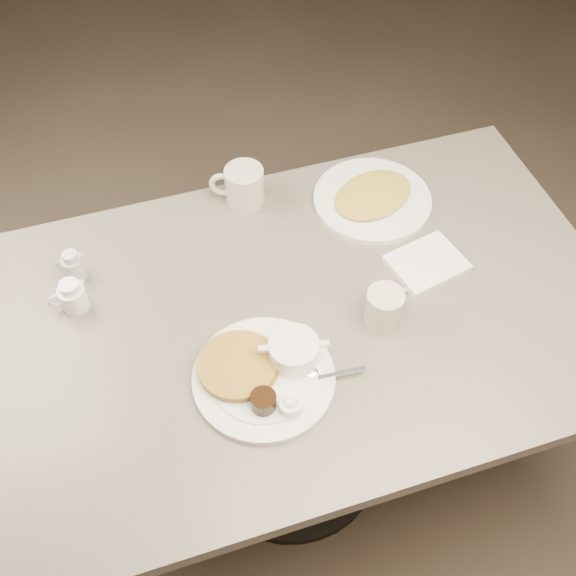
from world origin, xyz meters
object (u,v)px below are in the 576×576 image
object	(u,v)px
diner_table	(290,354)
main_plate	(266,370)
creamer_right	(73,266)
hash_plate	(373,198)
coffee_mug_far	(243,186)
creamer_left	(72,296)
coffee_mug_near	(385,306)

from	to	relation	value
diner_table	main_plate	size ratio (longest dim) A/B	3.89
creamer_right	hash_plate	size ratio (longest dim) A/B	0.20
coffee_mug_far	creamer_right	size ratio (longest dim) A/B	1.88
diner_table	creamer_right	bearing A→B (deg)	150.05
diner_table	main_plate	bearing A→B (deg)	-125.65
hash_plate	creamer_left	bearing A→B (deg)	-172.17
diner_table	coffee_mug_far	xyz separation A→B (m)	(-0.00, 0.38, 0.22)
hash_plate	creamer_right	bearing A→B (deg)	-178.67
main_plate	creamer_left	bearing A→B (deg)	139.67
diner_table	coffee_mug_near	distance (m)	0.30
hash_plate	coffee_mug_near	bearing A→B (deg)	-108.40
diner_table	coffee_mug_far	world-z (taller)	coffee_mug_far
coffee_mug_far	creamer_left	distance (m)	0.50
diner_table	creamer_right	xyz separation A→B (m)	(-0.44, 0.26, 0.21)
main_plate	hash_plate	distance (m)	0.58
coffee_mug_near	hash_plate	xyz separation A→B (m)	(0.12, 0.35, -0.03)
diner_table	hash_plate	bearing A→B (deg)	41.65
coffee_mug_far	main_plate	bearing A→B (deg)	-100.30
coffee_mug_near	creamer_left	xyz separation A→B (m)	(-0.65, 0.24, -0.01)
coffee_mug_far	hash_plate	distance (m)	0.33
creamer_left	creamer_right	xyz separation A→B (m)	(0.01, 0.09, 0.00)
main_plate	creamer_right	xyz separation A→B (m)	(-0.35, 0.39, 0.01)
main_plate	creamer_left	xyz separation A→B (m)	(-0.36, 0.30, 0.01)
main_plate	coffee_mug_near	xyz separation A→B (m)	(0.29, 0.06, 0.02)
coffee_mug_near	hash_plate	size ratio (longest dim) A/B	0.32
diner_table	creamer_left	bearing A→B (deg)	159.78
diner_table	main_plate	world-z (taller)	main_plate
main_plate	hash_plate	bearing A→B (deg)	45.32
diner_table	creamer_left	distance (m)	0.53
coffee_mug_far	hash_plate	bearing A→B (deg)	-18.88
diner_table	hash_plate	xyz separation A→B (m)	(0.31, 0.27, 0.18)
diner_table	main_plate	distance (m)	0.26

